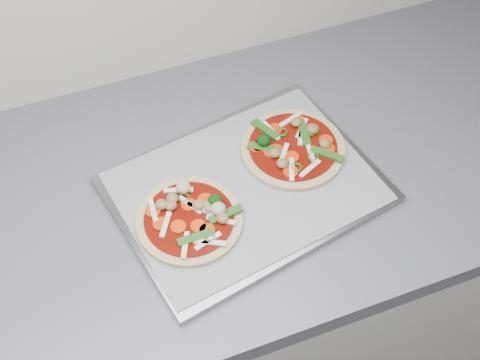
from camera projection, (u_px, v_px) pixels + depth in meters
name	position (u px, v px, depth m)	size (l,w,h in m)	color
base_cabinet	(314.00, 277.00, 1.56)	(3.60, 0.60, 0.86)	silver
countertop	(335.00, 154.00, 1.20)	(3.60, 0.60, 0.04)	slate
baking_tray	(246.00, 189.00, 1.12)	(0.43, 0.31, 0.01)	gray
parchment	(246.00, 186.00, 1.11)	(0.41, 0.30, 0.00)	#939397
pizza_left	(191.00, 217.00, 1.06)	(0.19, 0.19, 0.03)	tan
pizza_right	(292.00, 147.00, 1.15)	(0.22, 0.22, 0.03)	tan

